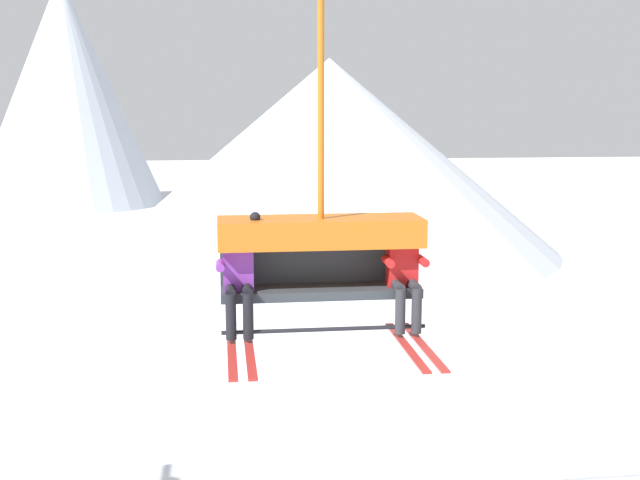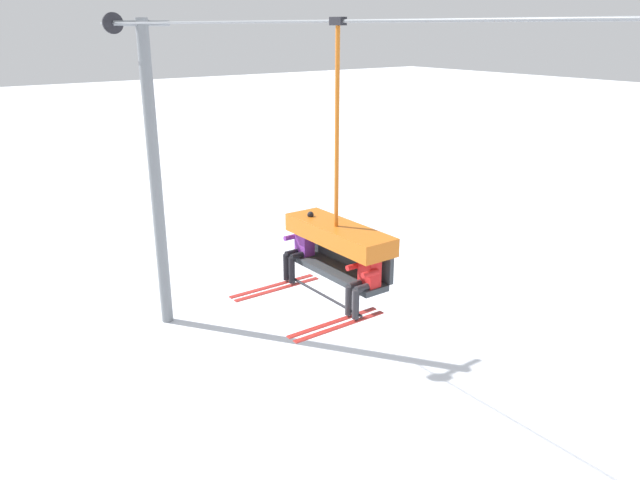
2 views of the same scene
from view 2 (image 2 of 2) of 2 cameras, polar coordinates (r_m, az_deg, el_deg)
ground_plane at (r=14.49m, az=0.44°, el=-19.47°), size 200.00×200.00×0.00m
lift_tower_near at (r=19.28m, az=-14.91°, el=5.89°), size 0.36×1.88×9.36m
lift_cable at (r=10.21m, az=-0.35°, el=19.37°), size 20.59×0.05×0.05m
chairlift_chair at (r=10.38m, az=1.79°, el=0.08°), size 2.19×0.74×4.40m
skier_purple at (r=11.04m, az=-1.92°, el=-0.52°), size 0.48×1.70×1.34m
skier_red at (r=9.73m, az=3.96°, el=-3.45°), size 0.46×1.70×1.23m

